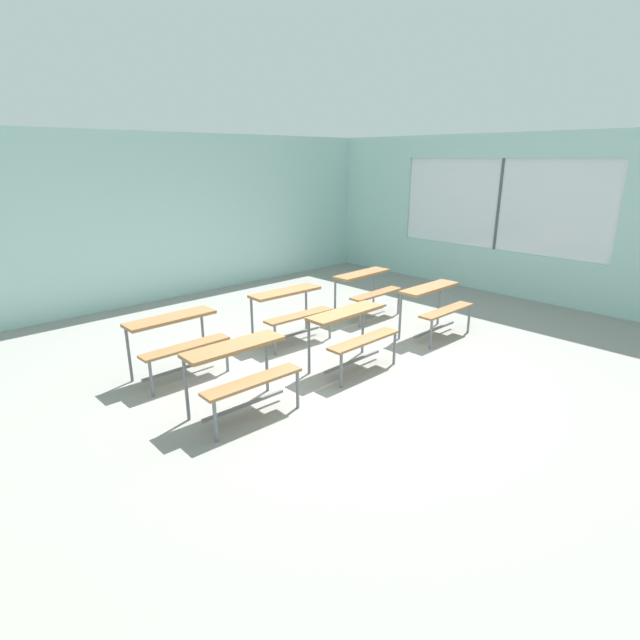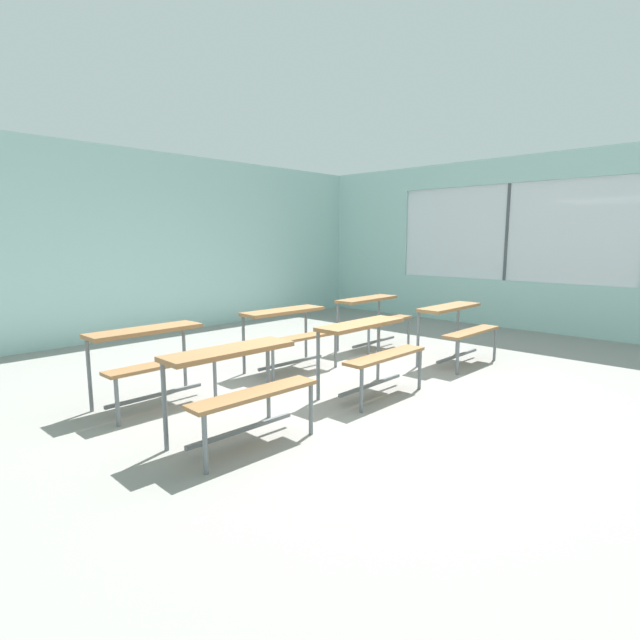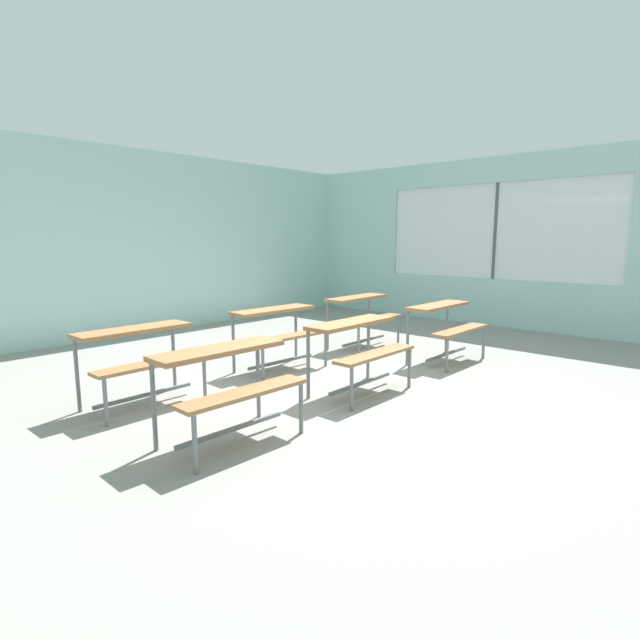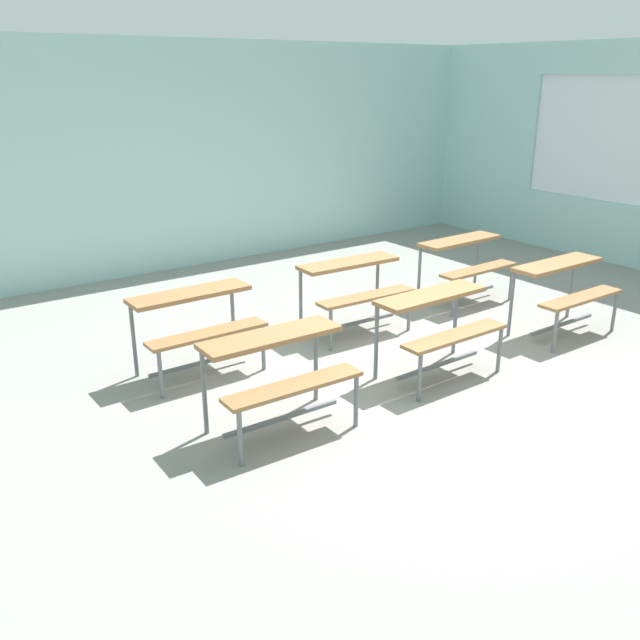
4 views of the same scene
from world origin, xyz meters
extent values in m
cube|color=gray|center=(0.00, 0.00, -0.03)|extent=(10.00, 9.00, 0.05)
cube|color=#A8D1CC|center=(0.00, 4.50, 1.50)|extent=(10.00, 0.12, 3.00)
cube|color=#A8D1CC|center=(5.00, 0.00, 0.42)|extent=(0.12, 9.00, 0.85)
cube|color=#A8D1CC|center=(5.00, 0.00, 2.77)|extent=(0.12, 9.00, 0.45)
cube|color=#A8D1CC|center=(5.00, 3.55, 1.70)|extent=(0.12, 1.90, 1.70)
cube|color=white|center=(5.00, 0.50, 1.70)|extent=(0.02, 4.20, 1.70)
cube|color=#4C5156|center=(5.00, 0.50, 1.70)|extent=(0.06, 0.05, 1.70)
cube|color=olive|center=(-1.51, -0.12, 0.72)|extent=(1.11, 0.35, 0.04)
cube|color=olive|center=(-1.52, -0.44, 0.44)|extent=(1.11, 0.25, 0.03)
cylinder|color=slate|center=(-2.01, 0.03, 0.36)|extent=(0.04, 0.04, 0.72)
cylinder|color=slate|center=(-1.01, 0.01, 0.36)|extent=(0.04, 0.04, 0.72)
cylinder|color=slate|center=(-2.02, -0.52, 0.22)|extent=(0.04, 0.04, 0.44)
cylinder|color=slate|center=(-1.02, -0.54, 0.22)|extent=(0.04, 0.04, 0.44)
cube|color=slate|center=(-1.51, -0.26, 0.10)|extent=(1.00, 0.06, 0.03)
cube|color=olive|center=(0.17, -0.10, 0.72)|extent=(1.10, 0.33, 0.04)
cube|color=olive|center=(0.17, -0.42, 0.44)|extent=(1.10, 0.23, 0.03)
cylinder|color=slate|center=(-0.34, 0.03, 0.36)|extent=(0.04, 0.04, 0.72)
cylinder|color=slate|center=(0.66, 0.05, 0.36)|extent=(0.04, 0.04, 0.72)
cylinder|color=slate|center=(-0.33, -0.52, 0.22)|extent=(0.04, 0.04, 0.44)
cylinder|color=slate|center=(0.67, -0.50, 0.22)|extent=(0.04, 0.04, 0.44)
cube|color=slate|center=(0.17, -0.24, 0.10)|extent=(1.00, 0.04, 0.03)
cube|color=olive|center=(1.97, -0.11, 0.72)|extent=(1.10, 0.32, 0.04)
cube|color=olive|center=(1.97, -0.43, 0.44)|extent=(1.10, 0.22, 0.03)
cylinder|color=slate|center=(1.47, 0.03, 0.36)|extent=(0.04, 0.04, 0.72)
cylinder|color=slate|center=(2.47, 0.03, 0.36)|extent=(0.04, 0.04, 0.72)
cylinder|color=slate|center=(1.47, -0.52, 0.22)|extent=(0.04, 0.04, 0.44)
cylinder|color=slate|center=(2.47, -0.52, 0.22)|extent=(0.04, 0.04, 0.44)
cube|color=slate|center=(1.97, -0.25, 0.10)|extent=(1.00, 0.03, 0.03)
cube|color=olive|center=(-1.55, 1.19, 0.72)|extent=(1.10, 0.33, 0.04)
cube|color=olive|center=(-1.54, 0.87, 0.44)|extent=(1.10, 0.23, 0.03)
cylinder|color=slate|center=(-2.05, 1.33, 0.36)|extent=(0.04, 0.04, 0.72)
cylinder|color=slate|center=(-1.05, 1.34, 0.36)|extent=(0.04, 0.04, 0.72)
cylinder|color=slate|center=(-2.04, 0.78, 0.22)|extent=(0.04, 0.04, 0.44)
cylinder|color=slate|center=(-1.04, 0.79, 0.22)|extent=(0.04, 0.04, 0.44)
cube|color=slate|center=(-1.54, 1.05, 0.10)|extent=(1.00, 0.04, 0.03)
cube|color=olive|center=(0.25, 1.19, 0.72)|extent=(1.11, 0.36, 0.04)
cube|color=olive|center=(0.23, 0.87, 0.44)|extent=(1.11, 0.26, 0.03)
cylinder|color=slate|center=(-0.25, 1.35, 0.36)|extent=(0.04, 0.04, 0.72)
cylinder|color=slate|center=(0.75, 1.31, 0.36)|extent=(0.04, 0.04, 0.72)
cylinder|color=slate|center=(-0.27, 0.80, 0.22)|extent=(0.04, 0.04, 0.44)
cylinder|color=slate|center=(0.73, 0.76, 0.22)|extent=(0.04, 0.04, 0.44)
cube|color=slate|center=(0.24, 1.05, 0.10)|extent=(1.00, 0.07, 0.03)
cube|color=olive|center=(1.92, 1.21, 0.72)|extent=(1.11, 0.35, 0.04)
cube|color=olive|center=(1.93, 0.89, 0.44)|extent=(1.11, 0.25, 0.03)
cylinder|color=slate|center=(1.42, 1.34, 0.36)|extent=(0.04, 0.04, 0.72)
cylinder|color=slate|center=(2.42, 1.36, 0.36)|extent=(0.04, 0.04, 0.72)
cylinder|color=slate|center=(1.43, 0.79, 0.22)|extent=(0.04, 0.04, 0.44)
cylinder|color=slate|center=(2.43, 0.81, 0.22)|extent=(0.04, 0.04, 0.44)
cube|color=slate|center=(1.92, 1.07, 0.10)|extent=(1.00, 0.06, 0.03)
camera|label=1|loc=(-4.11, -4.18, 2.58)|focal=27.71mm
camera|label=2|loc=(-3.80, -3.30, 1.60)|focal=28.00mm
camera|label=3|loc=(-3.80, -3.30, 1.60)|focal=28.00mm
camera|label=4|loc=(-3.97, -4.16, 2.58)|focal=38.15mm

